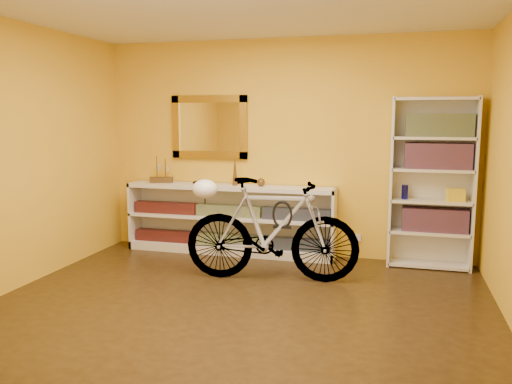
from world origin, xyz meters
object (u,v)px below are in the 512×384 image
(bookcase, at_px, (432,183))
(bicycle, at_px, (272,230))
(console_unit, at_px, (230,219))
(helmet, at_px, (205,189))

(bookcase, xyz_separation_m, bicycle, (-1.59, -0.94, -0.41))
(bookcase, height_order, bicycle, bookcase)
(console_unit, relative_size, bicycle, 1.43)
(console_unit, bearing_deg, helmet, -86.30)
(console_unit, height_order, helmet, helmet)
(console_unit, relative_size, helmet, 9.84)
(console_unit, xyz_separation_m, helmet, (0.06, -1.00, 0.52))
(bookcase, xyz_separation_m, helmet, (-2.28, -1.02, -0.01))
(console_unit, bearing_deg, bicycle, -50.38)
(console_unit, distance_m, bicycle, 1.19)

